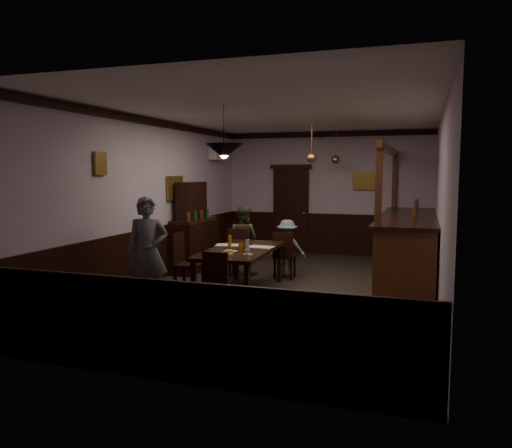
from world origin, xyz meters
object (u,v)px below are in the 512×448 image
at_px(chair_far_left, 239,250).
at_px(pendant_brass_far, 336,160).
at_px(person_seated_left, 243,240).
at_px(soda_can, 240,246).
at_px(person_seated_right, 287,248).
at_px(pendant_brass_mid, 311,158).
at_px(dining_table, 241,253).
at_px(coffee_cup, 248,252).
at_px(bar_counter, 408,245).
at_px(chair_side, 184,260).
at_px(chair_near, 213,281).
at_px(chair_far_right, 284,253).
at_px(person_standing, 148,253).
at_px(pendant_iron, 224,151).
at_px(sideboard, 194,235).

bearing_deg(chair_far_left, pendant_brass_far, -129.00).
bearing_deg(person_seated_left, soda_can, 122.54).
relative_size(person_seated_right, pendant_brass_mid, 1.36).
xyz_separation_m(dining_table, coffee_cup, (0.32, -0.55, 0.11)).
distance_m(dining_table, bar_counter, 3.43).
bearing_deg(chair_side, coffee_cup, -105.99).
bearing_deg(chair_near, pendant_brass_mid, 79.01).
height_order(chair_far_left, person_seated_right, person_seated_right).
distance_m(chair_far_right, pendant_brass_far, 3.13).
bearing_deg(person_standing, pendant_iron, 1.84).
bearing_deg(pendant_brass_mid, coffee_cup, -98.34).
relative_size(dining_table, pendant_brass_mid, 2.77).
xyz_separation_m(coffee_cup, pendant_brass_far, (0.59, 4.35, 1.50)).
relative_size(pendant_iron, pendant_brass_far, 0.97).
bearing_deg(bar_counter, chair_far_left, -162.38).
relative_size(coffee_cup, soda_can, 0.67).
xyz_separation_m(chair_near, person_seated_left, (-0.59, 2.85, 0.20)).
bearing_deg(pendant_iron, dining_table, 92.73).
xyz_separation_m(person_seated_left, person_seated_right, (0.90, 0.04, -0.13)).
relative_size(person_seated_left, pendant_iron, 1.74).
distance_m(chair_far_left, chair_near, 2.64).
distance_m(chair_near, sideboard, 3.31).
bearing_deg(bar_counter, pendant_brass_mid, -177.06).
bearing_deg(chair_far_right, soda_can, 73.73).
bearing_deg(pendant_iron, pendant_brass_far, 79.24).
height_order(person_seated_left, pendant_brass_mid, pendant_brass_mid).
distance_m(pendant_brass_mid, pendant_brass_far, 1.67).
relative_size(chair_near, person_seated_left, 0.65).
distance_m(chair_far_left, person_standing, 2.62).
distance_m(sideboard, pendant_brass_far, 3.73).
xyz_separation_m(chair_far_right, person_seated_right, (-0.01, 0.27, 0.06)).
xyz_separation_m(chair_far_left, chair_near, (0.57, -2.58, -0.03)).
height_order(person_seated_right, coffee_cup, person_seated_right).
bearing_deg(dining_table, chair_far_left, 111.80).
height_order(person_standing, person_seated_right, person_standing).
relative_size(coffee_cup, pendant_iron, 0.10).
height_order(dining_table, chair_near, chair_near).
relative_size(dining_table, chair_far_left, 2.39).
xyz_separation_m(chair_near, pendant_brass_mid, (0.65, 3.47, 1.81)).
bearing_deg(pendant_brass_far, person_seated_right, -103.54).
bearing_deg(chair_far_right, person_seated_left, -16.87).
distance_m(chair_far_left, pendant_brass_far, 3.41).
height_order(pendant_iron, pendant_brass_far, same).
bearing_deg(soda_can, pendant_brass_far, 77.53).
distance_m(coffee_cup, pendant_iron, 1.57).
xyz_separation_m(dining_table, person_standing, (-0.99, -1.30, 0.15)).
distance_m(coffee_cup, sideboard, 2.82).
relative_size(chair_far_right, sideboard, 0.50).
bearing_deg(chair_side, person_standing, 174.35).
bearing_deg(pendant_brass_mid, sideboard, -165.04).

